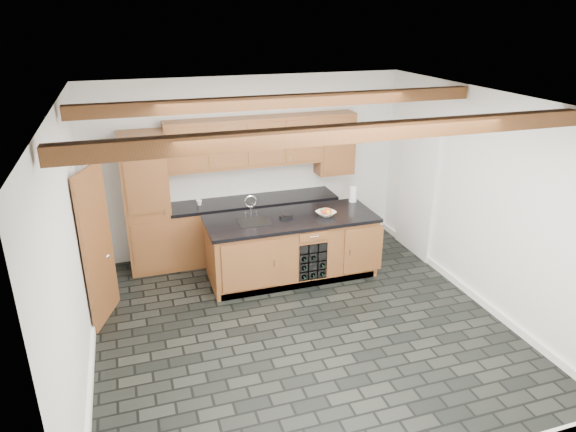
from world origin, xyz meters
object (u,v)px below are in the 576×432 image
Objects in this scene: island at (292,247)px; fruit_bowl at (326,213)px; paper_towel at (353,194)px; kitchen_scale at (286,216)px.

fruit_bowl reaches higher than island.
fruit_bowl is (0.49, -0.08, 0.50)m from island.
island is at bearing -162.64° from paper_towel.
island is at bearing 170.88° from fruit_bowl.
kitchen_scale is at bearing 173.20° from island.
kitchen_scale is 1.25m from paper_towel.
paper_towel reaches higher than fruit_bowl.
paper_towel reaches higher than kitchen_scale.
fruit_bowl is 0.76m from paper_towel.
island is 0.50m from kitchen_scale.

